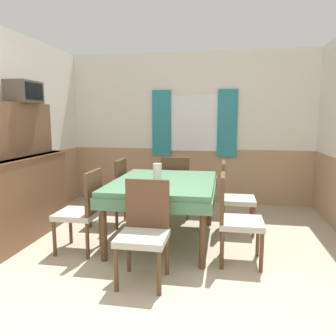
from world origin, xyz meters
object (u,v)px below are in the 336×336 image
at_px(chair_head_near, 144,228).
at_px(dining_table, 164,189).
at_px(chair_head_window, 176,185).
at_px(chair_right_far, 233,195).
at_px(chair_left_near, 83,209).
at_px(vase, 157,172).
at_px(tv, 24,92).
at_px(chair_right_near, 235,216).
at_px(chair_left_far, 112,190).
at_px(sideboard, 18,182).

bearing_deg(chair_head_near, dining_table, -90.00).
distance_m(chair_head_window, chair_right_far, 0.97).
xyz_separation_m(chair_left_near, vase, (0.75, 0.44, 0.36)).
height_order(dining_table, vase, vase).
bearing_deg(chair_left_near, chair_head_near, -121.93).
xyz_separation_m(chair_head_near, tv, (-1.77, 0.99, 1.32)).
bearing_deg(tv, chair_head_near, -29.23).
bearing_deg(chair_head_window, chair_left_near, -119.27).
bearing_deg(vase, chair_head_near, -85.61).
distance_m(chair_left_near, chair_head_window, 1.69).
height_order(chair_right_near, tv, tv).
height_order(chair_head_window, chair_head_near, same).
xyz_separation_m(chair_left_near, tv, (-0.94, 0.47, 1.32)).
height_order(chair_left_far, tv, tv).
height_order(sideboard, tv, tv).
relative_size(sideboard, vase, 8.09).
bearing_deg(chair_right_near, chair_left_near, -90.00).
height_order(chair_right_far, sideboard, sideboard).
height_order(chair_head_near, sideboard, sideboard).
height_order(chair_head_near, tv, tv).
distance_m(chair_right_near, chair_right_far, 0.96).
height_order(chair_head_window, sideboard, sideboard).
xyz_separation_m(chair_right_far, tv, (-2.59, -0.49, 1.32)).
bearing_deg(tv, chair_right_far, 10.60).
distance_m(chair_left_far, vase, 0.98).
bearing_deg(chair_right_near, chair_right_far, -180.00).
bearing_deg(chair_head_near, sideboard, -23.08).
relative_size(chair_right_near, chair_head_near, 1.00).
distance_m(dining_table, chair_right_far, 0.97).
xyz_separation_m(chair_right_near, chair_head_near, (-0.83, -0.51, 0.00)).
height_order(chair_right_near, chair_head_near, same).
distance_m(dining_table, chair_left_far, 0.97).
xyz_separation_m(chair_right_near, sideboard, (-2.60, 0.24, 0.22)).
bearing_deg(vase, tv, 178.74).
bearing_deg(dining_table, chair_right_near, -30.13).
distance_m(sideboard, tv, 1.12).
height_order(dining_table, chair_left_far, chair_left_far).
bearing_deg(sideboard, chair_head_window, 34.73).
relative_size(chair_left_near, chair_left_far, 1.00).
bearing_deg(chair_right_near, chair_head_near, -58.07).
bearing_deg(chair_left_near, chair_left_far, 0.00).
relative_size(chair_head_window, vase, 4.47).
bearing_deg(tv, dining_table, 0.18).
xyz_separation_m(dining_table, vase, (-0.07, -0.04, 0.21)).
bearing_deg(dining_table, vase, -149.61).
relative_size(chair_left_near, tv, 2.07).
xyz_separation_m(chair_left_near, chair_head_window, (0.83, 1.47, 0.00)).
bearing_deg(chair_left_far, chair_head_window, -58.07).
bearing_deg(sideboard, tv, 87.56).
relative_size(chair_left_far, sideboard, 0.55).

